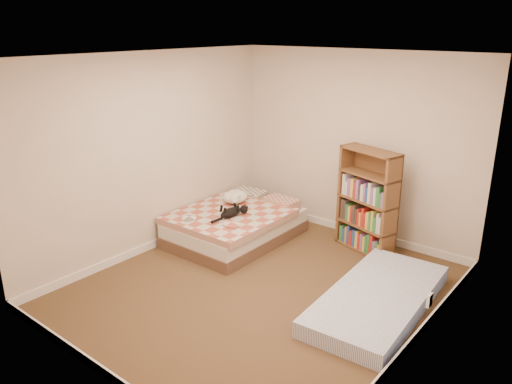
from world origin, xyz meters
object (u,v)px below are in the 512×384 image
Objects in this scene: bed at (237,224)px; bookshelf at (367,213)px; floor_mattress at (378,299)px; black_cat at (232,212)px; white_dog at (235,197)px.

bookshelf reaches higher than bed.
bed is 1.74m from bookshelf.
floor_mattress is at bearing -10.53° from bed.
black_cat is 0.51m from white_dog.
black_cat is (-1.41, -1.00, -0.03)m from bookshelf.
floor_mattress is 3.31× the size of black_cat.
black_cat is at bearing -48.63° from white_dog.
bed reaches higher than floor_mattress.
white_dog is at bearing 162.82° from floor_mattress.
bed is at bearing -39.45° from white_dog.
white_dog reaches higher than black_cat.
bookshelf is 1.82m from white_dog.
white_dog is (-0.30, 0.41, 0.03)m from black_cat.
bookshelf is at bearing 58.90° from black_cat.
bed is 1.31× the size of bookshelf.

